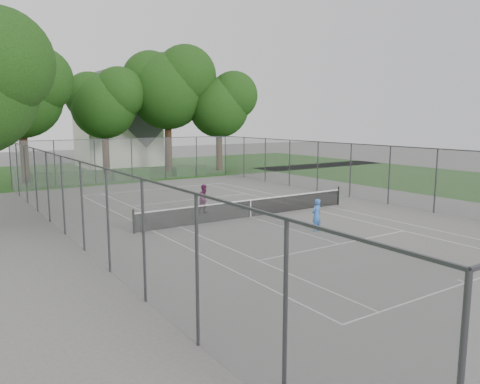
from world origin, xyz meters
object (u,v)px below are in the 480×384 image
tennis_net (251,208)px  woman_player (205,199)px  house (118,129)px  girl_player (316,215)px

tennis_net → woman_player: (-1.54, 2.14, 0.29)m
house → girl_player: (-2.75, -34.31, -3.26)m
tennis_net → woman_player: woman_player is taller
tennis_net → woman_player: bearing=125.7°
girl_player → house: bearing=-101.5°
house → woman_player: (-5.03, -27.97, -3.21)m
woman_player → house: bearing=70.9°
house → girl_player: bearing=-94.6°
tennis_net → house: bearing=83.4°
tennis_net → girl_player: 4.27m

